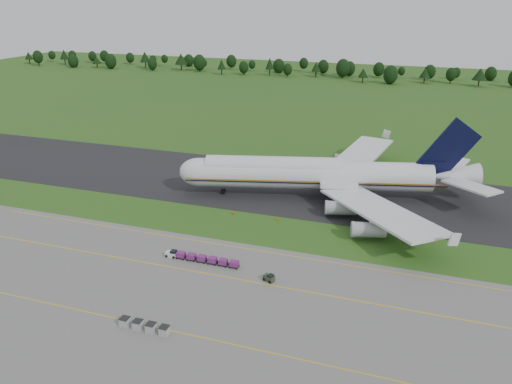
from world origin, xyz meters
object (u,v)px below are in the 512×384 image
(aircraft, at_px, (319,174))
(baggage_train, at_px, (201,258))
(uld_row, at_px, (144,326))
(edge_markers, at_px, (254,216))
(utility_cart, at_px, (269,278))

(aircraft, distance_m, baggage_train, 45.09)
(uld_row, distance_m, edge_markers, 47.08)
(uld_row, xyz_separation_m, edge_markers, (2.81, 47.00, -0.53))
(aircraft, xyz_separation_m, edge_markers, (-11.84, -18.15, -6.05))
(baggage_train, height_order, edge_markers, baggage_train)
(utility_cart, distance_m, edge_markers, 28.98)
(aircraft, bearing_deg, edge_markers, -123.13)
(aircraft, bearing_deg, utility_cart, -90.01)
(edge_markers, bearing_deg, uld_row, -93.42)
(aircraft, distance_m, utility_cart, 44.97)
(edge_markers, bearing_deg, utility_cart, -65.90)
(utility_cart, bearing_deg, baggage_train, 170.56)
(uld_row, relative_size, edge_markers, 0.74)
(aircraft, bearing_deg, baggage_train, -109.94)
(utility_cart, xyz_separation_m, uld_row, (-14.64, -20.54, 0.20))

